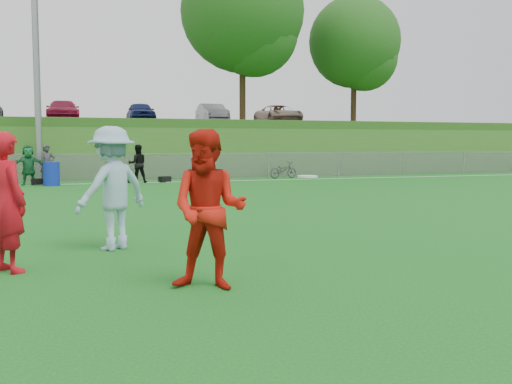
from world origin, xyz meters
name	(u,v)px	position (x,y,z in m)	size (l,w,h in m)	color
ground	(199,272)	(0.00, 0.00, 0.00)	(120.00, 120.00, 0.00)	#125819
sideline_far	(110,183)	(0.00, 18.00, 0.01)	(60.00, 0.10, 0.01)	white
fence	(107,167)	(0.00, 20.00, 0.65)	(58.00, 0.06, 1.30)	gray
light_pole	(35,35)	(-3.00, 20.80, 6.71)	(1.20, 0.40, 12.15)	gray
berm	(96,147)	(0.00, 31.00, 1.50)	(120.00, 18.00, 3.00)	#305718
parking_lot	(94,124)	(0.00, 33.00, 3.05)	(120.00, 12.00, 0.10)	black
tree_green_near	(245,16)	(8.16, 24.42, 9.03)	(7.14, 7.14, 9.95)	black
tree_green_far	(357,46)	(16.16, 25.92, 7.96)	(5.88, 5.88, 8.19)	black
car_row	(76,112)	(-1.17, 32.00, 3.82)	(32.04, 5.18, 1.44)	white
spectator_row	(34,165)	(-3.10, 18.00, 0.85)	(8.42, 0.84, 1.69)	#B50C19
gear_bags	(134,180)	(1.04, 18.10, 0.13)	(7.61, 0.53, 0.26)	black
player_red_left	(8,202)	(-2.47, 0.81, 0.96)	(0.70, 0.46, 1.93)	red
player_red_center	(209,210)	(-0.07, -0.95, 0.97)	(0.94, 0.73, 1.94)	red
player_blue	(112,188)	(-1.00, 2.06, 1.02)	(1.32, 0.76, 2.04)	#96BAD0
frisbee	(308,176)	(1.48, -0.32, 1.31)	(0.28, 0.28, 0.03)	white
recycling_bin	(51,174)	(-2.40, 17.35, 0.49)	(0.66, 0.66, 0.99)	#1028B2
bicycle	(283,170)	(8.46, 19.00, 0.42)	(0.55, 1.59, 0.84)	#2F2F32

